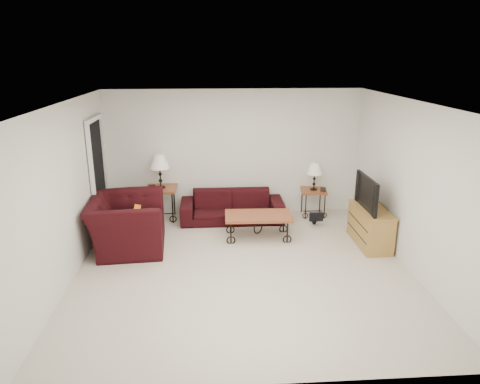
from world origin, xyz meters
name	(u,v)px	position (x,y,z in m)	size (l,w,h in m)	color
ground	(243,268)	(0.00, 0.00, 0.00)	(5.00, 5.00, 0.00)	beige
wall_back	(234,153)	(0.00, 2.50, 1.25)	(5.00, 0.02, 2.50)	silver
wall_front	(264,271)	(0.00, -2.50, 1.25)	(5.00, 0.02, 2.50)	silver
wall_left	(67,194)	(-2.50, 0.00, 1.25)	(0.02, 5.00, 2.50)	silver
wall_right	(411,187)	(2.50, 0.00, 1.25)	(0.02, 5.00, 2.50)	silver
ceiling	(243,102)	(0.00, 0.00, 2.50)	(5.00, 5.00, 0.00)	white
doorway	(98,178)	(-2.47, 1.65, 1.02)	(0.08, 0.94, 2.04)	black
sofa	(232,206)	(-0.07, 2.02, 0.29)	(1.99, 0.78, 0.58)	black
side_table_left	(162,203)	(-1.44, 2.20, 0.32)	(0.59, 0.59, 0.65)	brown
side_table_right	(313,203)	(1.58, 2.20, 0.27)	(0.50, 0.50, 0.54)	brown
lamp_left	(160,172)	(-1.44, 2.20, 0.97)	(0.37, 0.37, 0.65)	black
lamp_right	(314,177)	(1.58, 2.20, 0.81)	(0.31, 0.31, 0.54)	black
photo_frame_left	(152,187)	(-1.59, 2.05, 0.70)	(0.13, 0.02, 0.11)	black
photo_frame_right	(323,190)	(1.73, 2.05, 0.59)	(0.11, 0.01, 0.09)	black
coffee_table	(258,226)	(0.35, 1.14, 0.22)	(1.16, 0.63, 0.44)	brown
armchair	(127,223)	(-1.88, 0.87, 0.44)	(1.35, 1.18, 0.88)	black
throw_pillow	(135,220)	(-1.73, 0.82, 0.52)	(0.40, 0.10, 0.40)	#CD631A
tv_stand	(370,226)	(2.23, 0.75, 0.32)	(0.45, 1.08, 0.65)	#B68343
television	(372,193)	(2.21, 0.75, 0.92)	(0.97, 0.13, 0.56)	black
backpack	(315,212)	(1.49, 1.70, 0.25)	(0.39, 0.30, 0.51)	black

